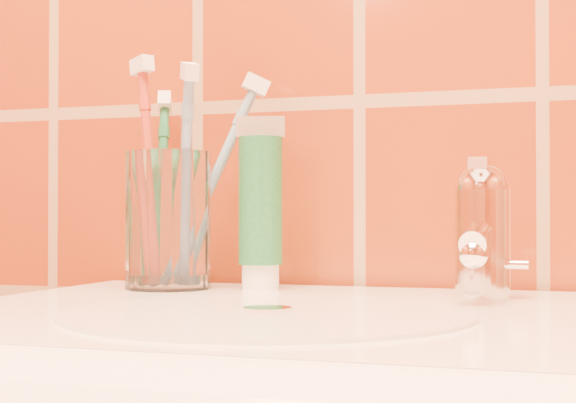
% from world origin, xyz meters
% --- Properties ---
extents(glass_tumbler, '(0.11, 0.11, 0.14)m').
position_xyz_m(glass_tumbler, '(-0.17, 1.10, 0.92)').
color(glass_tumbler, white).
rests_on(glass_tumbler, pedestal_sink).
extents(toothpaste_tube, '(0.05, 0.04, 0.17)m').
position_xyz_m(toothpaste_tube, '(-0.08, 1.12, 0.93)').
color(toothpaste_tube, white).
rests_on(toothpaste_tube, pedestal_sink).
extents(faucet, '(0.05, 0.11, 0.12)m').
position_xyz_m(faucet, '(0.14, 1.09, 0.91)').
color(faucet, white).
rests_on(faucet, pedestal_sink).
extents(toothbrush_0, '(0.18, 0.16, 0.23)m').
position_xyz_m(toothbrush_0, '(-0.14, 1.13, 0.96)').
color(toothbrush_0, '#6C9AC1').
rests_on(toothbrush_0, glass_tumbler).
extents(toothbrush_1, '(0.09, 0.08, 0.24)m').
position_xyz_m(toothbrush_1, '(-0.19, 1.10, 0.97)').
color(toothbrush_1, '#AB3724').
rests_on(toothbrush_1, glass_tumbler).
extents(toothbrush_2, '(0.11, 0.18, 0.23)m').
position_xyz_m(toothbrush_2, '(-0.20, 1.14, 0.95)').
color(toothbrush_2, '#1C693E').
rests_on(toothbrush_2, glass_tumbler).
extents(toothbrush_3, '(0.11, 0.13, 0.23)m').
position_xyz_m(toothbrush_3, '(-0.15, 1.09, 0.96)').
color(toothbrush_3, '#6F92C5').
rests_on(toothbrush_3, glass_tumbler).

